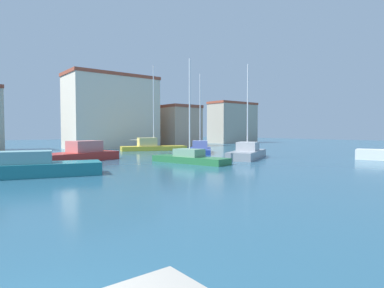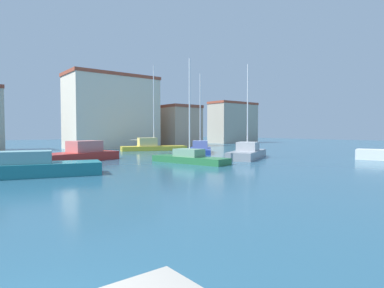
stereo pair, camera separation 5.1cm
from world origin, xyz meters
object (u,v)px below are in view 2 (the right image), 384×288
(sailboat_yellow_mid_harbor, at_px, (152,146))
(sailboat_blue_distant_north, at_px, (200,149))
(sailboat_green_behind_lamppost, at_px, (189,157))
(motorboat_red_far_right, at_px, (77,154))
(motorboat_teal_near_pier, at_px, (25,168))
(sailboat_grey_inner_mooring, at_px, (247,152))

(sailboat_yellow_mid_harbor, xyz_separation_m, sailboat_blue_distant_north, (2.17, -7.84, -0.10))
(sailboat_green_behind_lamppost, distance_m, sailboat_blue_distant_north, 12.35)
(motorboat_red_far_right, relative_size, sailboat_blue_distant_north, 0.88)
(motorboat_red_far_right, distance_m, sailboat_blue_distant_north, 15.60)
(sailboat_green_behind_lamppost, height_order, sailboat_blue_distant_north, sailboat_blue_distant_north)
(motorboat_red_far_right, bearing_deg, motorboat_teal_near_pier, -125.87)
(sailboat_grey_inner_mooring, xyz_separation_m, sailboat_yellow_mid_harbor, (-0.87, 16.70, 0.04))
(motorboat_red_far_right, bearing_deg, sailboat_green_behind_lamppost, -48.01)
(sailboat_green_behind_lamppost, xyz_separation_m, sailboat_blue_distant_north, (8.63, 8.84, 0.05))
(motorboat_teal_near_pier, bearing_deg, motorboat_red_far_right, 54.13)
(sailboat_grey_inner_mooring, bearing_deg, sailboat_blue_distant_north, 81.67)
(motorboat_teal_near_pier, bearing_deg, sailboat_grey_inner_mooring, 0.96)
(sailboat_blue_distant_north, bearing_deg, sailboat_yellow_mid_harbor, 105.47)
(sailboat_blue_distant_north, bearing_deg, motorboat_teal_near_pier, -156.72)
(sailboat_green_behind_lamppost, height_order, motorboat_red_far_right, sailboat_green_behind_lamppost)
(sailboat_grey_inner_mooring, relative_size, sailboat_yellow_mid_harbor, 0.79)
(motorboat_teal_near_pier, relative_size, sailboat_blue_distant_north, 0.91)
(motorboat_teal_near_pier, height_order, sailboat_green_behind_lamppost, sailboat_green_behind_lamppost)
(sailboat_green_behind_lamppost, xyz_separation_m, sailboat_yellow_mid_harbor, (6.47, 16.67, 0.15))
(sailboat_green_behind_lamppost, height_order, sailboat_yellow_mid_harbor, sailboat_yellow_mid_harbor)
(sailboat_grey_inner_mooring, distance_m, motorboat_teal_near_pier, 20.08)
(sailboat_green_behind_lamppost, relative_size, motorboat_red_far_right, 1.04)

